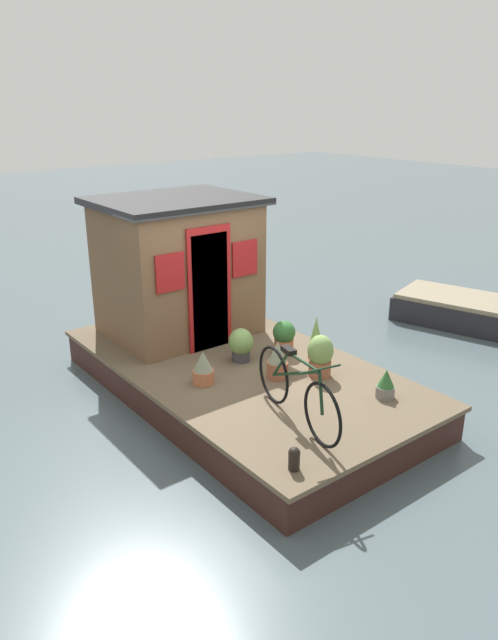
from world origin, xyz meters
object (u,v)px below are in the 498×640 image
potted_plant_lavender (284,336)px  potted_plant_ivy (203,368)px  potted_plant_basil (316,339)px  mooring_bollard (294,458)px  potted_plant_sage (320,355)px  potted_plant_mint (278,361)px  potted_plant_rosemary (386,384)px  dinghy_boat (468,311)px  bicycle (296,390)px  potted_plant_fern (241,344)px  houseboat_cabin (178,266)px

potted_plant_lavender → potted_plant_ivy: potted_plant_lavender is taller
potted_plant_basil → mooring_bollard: size_ratio=2.55×
potted_plant_sage → potted_plant_mint: bearing=58.5°
potted_plant_sage → potted_plant_rosemary: size_ratio=1.55×
mooring_bollard → dinghy_boat: 6.45m
bicycle → potted_plant_lavender: size_ratio=3.63×
potted_plant_fern → potted_plant_sage: (-1.02, -0.53, 0.04)m
potted_plant_sage → potted_plant_mint: size_ratio=1.11×
potted_plant_basil → dinghy_boat: size_ratio=0.23×
potted_plant_sage → potted_plant_rosemary: (-0.94, -0.20, -0.12)m
potted_plant_fern → potted_plant_sage: size_ratio=0.83×
potted_plant_sage → potted_plant_fern: bearing=27.4°
potted_plant_lavender → potted_plant_sage: potted_plant_sage is taller
potted_plant_basil → mooring_bollard: (-1.83, 2.03, -0.17)m
houseboat_cabin → bicycle: (-3.21, 0.45, -0.66)m
potted_plant_lavender → potted_plant_mint: size_ratio=0.94×
potted_plant_sage → potted_plant_rosemary: potted_plant_sage is taller
mooring_bollard → potted_plant_ivy: bearing=-9.5°
houseboat_cabin → dinghy_boat: size_ratio=0.82×
potted_plant_ivy → houseboat_cabin: bearing=-22.7°
potted_plant_rosemary → dinghy_boat: bearing=-69.3°
potted_plant_fern → potted_plant_lavender: size_ratio=0.98×
potted_plant_fern → potted_plant_mint: (-0.73, -0.05, -0.00)m
potted_plant_ivy → potted_plant_basil: potted_plant_basil is taller
houseboat_cabin → potted_plant_sage: 2.69m
potted_plant_lavender → bicycle: bearing=143.1°
potted_plant_lavender → dinghy_boat: size_ratio=0.17×
potted_plant_mint → potted_plant_basil: bearing=-80.3°
potted_plant_basil → potted_plant_ivy: bearing=79.3°
houseboat_cabin → bicycle: houseboat_cabin is taller
potted_plant_fern → potted_plant_mint: 0.73m
potted_plant_sage → potted_plant_mint: potted_plant_sage is taller
houseboat_cabin → mooring_bollard: houseboat_cabin is taller
potted_plant_ivy → mooring_bollard: 2.18m
mooring_bollard → potted_plant_basil: bearing=-47.9°
houseboat_cabin → mooring_bollard: bearing=164.3°
potted_plant_mint → potted_plant_rosemary: bearing=-151.0°
potted_plant_rosemary → dinghy_boat: potted_plant_rosemary is taller
potted_plant_basil → dinghy_boat: 4.12m
mooring_bollard → potted_plant_fern: bearing=-25.8°
houseboat_cabin → potted_plant_fern: (-1.48, -0.07, -0.81)m
bicycle → potted_plant_basil: bicycle is taller
dinghy_boat → potted_plant_sage: bearing=98.4°
potted_plant_sage → potted_plant_lavender: bearing=-8.2°
potted_plant_sage → dinghy_boat: size_ratio=0.20×
bicycle → potted_plant_lavender: 1.97m
potted_plant_ivy → dinghy_boat: potted_plant_ivy is taller
potted_plant_lavender → potted_plant_ivy: (-0.12, 1.46, -0.04)m
potted_plant_basil → mooring_bollard: bearing=132.1°
bicycle → potted_plant_fern: (1.72, -0.53, -0.15)m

